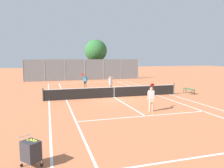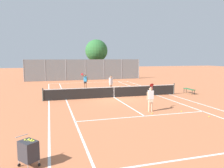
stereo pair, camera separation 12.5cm
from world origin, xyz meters
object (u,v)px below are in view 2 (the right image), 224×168
(ball_cart, at_px, (28,151))
(courtside_bench, at_px, (189,89))
(loose_tennis_ball_0, at_px, (59,98))
(tree_behind_left, at_px, (96,52))
(loose_tennis_ball_1, at_px, (209,117))
(loose_tennis_ball_2, at_px, (152,113))
(player_far_left, at_px, (85,81))
(player_far_right, at_px, (111,82))
(player_near_side, at_px, (151,97))
(loose_tennis_ball_3, at_px, (182,111))
(tennis_net, at_px, (114,92))

(ball_cart, height_order, courtside_bench, ball_cart)
(loose_tennis_ball_0, distance_m, tree_behind_left, 19.59)
(loose_tennis_ball_1, bearing_deg, loose_tennis_ball_2, 151.05)
(player_far_left, relative_size, tree_behind_left, 0.27)
(tree_behind_left, bearing_deg, loose_tennis_ball_2, -93.95)
(player_far_right, xyz_separation_m, courtside_bench, (6.79, -3.83, -0.50))
(courtside_bench, bearing_deg, player_near_side, -141.49)
(loose_tennis_ball_1, relative_size, courtside_bench, 0.04)
(loose_tennis_ball_2, height_order, loose_tennis_ball_3, same)
(player_near_side, relative_size, loose_tennis_ball_2, 26.88)
(tennis_net, distance_m, tree_behind_left, 19.05)
(player_far_right, bearing_deg, player_far_left, 136.50)
(player_far_left, bearing_deg, tennis_net, -75.29)
(loose_tennis_ball_0, bearing_deg, player_far_right, 28.99)
(player_near_side, xyz_separation_m, loose_tennis_ball_2, (-0.18, -0.62, -0.89))
(loose_tennis_ball_2, bearing_deg, loose_tennis_ball_0, 128.05)
(player_far_left, bearing_deg, ball_cart, -105.07)
(player_far_right, height_order, courtside_bench, player_far_right)
(courtside_bench, xyz_separation_m, tree_behind_left, (-5.21, 18.57, 4.06))
(loose_tennis_ball_0, relative_size, loose_tennis_ball_2, 1.00)
(player_near_side, relative_size, player_far_right, 1.11)
(player_near_side, relative_size, loose_tennis_ball_3, 26.88)
(loose_tennis_ball_2, relative_size, loose_tennis_ball_3, 1.00)
(loose_tennis_ball_3, bearing_deg, loose_tennis_ball_1, -61.33)
(ball_cart, height_order, loose_tennis_ball_0, ball_cart)
(tennis_net, relative_size, loose_tennis_ball_2, 181.82)
(player_near_side, xyz_separation_m, courtside_bench, (6.73, 5.36, -0.52))
(tennis_net, bearing_deg, loose_tennis_ball_3, -66.08)
(player_far_left, xyz_separation_m, loose_tennis_ball_0, (-3.08, -5.24, -0.89))
(player_far_right, xyz_separation_m, loose_tennis_ball_0, (-5.43, -3.01, -0.88))
(player_far_left, xyz_separation_m, player_far_right, (2.35, -2.23, -0.02))
(tennis_net, xyz_separation_m, loose_tennis_ball_0, (-4.65, 0.74, -0.48))
(loose_tennis_ball_3, height_order, tree_behind_left, tree_behind_left)
(loose_tennis_ball_2, bearing_deg, loose_tennis_ball_1, -28.95)
(player_near_side, relative_size, loose_tennis_ball_1, 26.88)
(tennis_net, height_order, ball_cart, tennis_net)
(player_far_right, distance_m, courtside_bench, 7.82)
(loose_tennis_ball_3, bearing_deg, loose_tennis_ball_0, 137.03)
(player_near_side, bearing_deg, tree_behind_left, 86.37)
(player_far_left, distance_m, loose_tennis_ball_1, 14.60)
(tennis_net, distance_m, ball_cart, 12.53)
(player_near_side, distance_m, courtside_bench, 8.62)
(player_near_side, bearing_deg, loose_tennis_ball_1, -39.26)
(player_far_right, height_order, loose_tennis_ball_3, player_far_right)
(player_near_side, bearing_deg, player_far_right, 90.40)
(loose_tennis_ball_2, bearing_deg, loose_tennis_ball_3, -1.85)
(loose_tennis_ball_3, relative_size, courtside_bench, 0.04)
(tree_behind_left, bearing_deg, tennis_net, -97.28)
(player_far_right, bearing_deg, loose_tennis_ball_2, -90.66)
(ball_cart, bearing_deg, tree_behind_left, 73.91)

